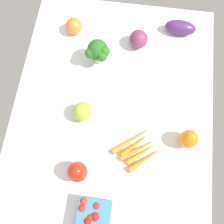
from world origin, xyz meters
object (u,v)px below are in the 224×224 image
berry_basket (94,215)px  heirloom_tomato_orange (74,26)px  red_onion_near_basket (138,39)px  heirloom_tomato_green (83,112)px  carrot_bunch (139,149)px  bell_pepper_orange (189,139)px  bell_pepper_red (77,172)px  eggplant (180,28)px  broccoli_head (98,52)px

berry_basket → heirloom_tomato_orange: berry_basket is taller
red_onion_near_basket → heirloom_tomato_green: size_ratio=1.01×
berry_basket → carrot_bunch: bearing=152.1°
bell_pepper_orange → bell_pepper_red: bell_pepper_red is taller
red_onion_near_basket → eggplant: 18.69cm
broccoli_head → heirloom_tomato_green: broccoli_head is taller
broccoli_head → heirloom_tomato_orange: bearing=-136.6°
heirloom_tomato_green → broccoli_head: bearing=173.8°
berry_basket → bell_pepper_red: size_ratio=1.10×
broccoli_head → heirloom_tomato_orange: 18.36cm
broccoli_head → red_onion_near_basket: size_ratio=1.53×
broccoli_head → bell_pepper_red: size_ratio=1.19×
broccoli_head → carrot_bunch: bearing=30.1°
berry_basket → heirloom_tomato_green: bearing=-164.5°
broccoli_head → berry_basket: bearing=6.8°
red_onion_near_basket → bell_pepper_red: bell_pepper_red is taller
broccoli_head → bell_pepper_red: broccoli_head is taller
heirloom_tomato_green → bell_pepper_red: bearing=5.5°
heirloom_tomato_green → bell_pepper_red: 21.76cm
bell_pepper_orange → carrot_bunch: size_ratio=0.49×
red_onion_near_basket → bell_pepper_orange: bell_pepper_orange is taller
heirloom_tomato_green → eggplant: heirloom_tomato_green is taller
bell_pepper_orange → berry_basket: size_ratio=0.88×
eggplant → broccoli_head: bearing=34.4°
bell_pepper_orange → heirloom_tomato_orange: (-41.94, -48.47, -1.28)cm
heirloom_tomato_orange → berry_basket: bearing=15.2°
broccoli_head → berry_basket: broccoli_head is taller
broccoli_head → berry_basket: (57.81, 6.94, -3.89)cm
broccoli_head → bell_pepper_orange: 46.34cm
heirloom_tomato_green → bell_pepper_red: bell_pepper_red is taller
heirloom_tomato_orange → carrot_bunch: bearing=34.3°
red_onion_near_basket → bell_pepper_orange: 44.37cm
heirloom_tomato_green → heirloom_tomato_orange: size_ratio=1.09×
bell_pepper_red → heirloom_tomato_green: bearing=-174.5°
bell_pepper_orange → berry_basket: bell_pepper_orange is taller
berry_basket → broccoli_head: bearing=-173.2°
carrot_bunch → eggplant: bearing=167.2°
broccoli_head → red_onion_near_basket: bearing=124.1°
broccoli_head → eggplant: (-18.34, 31.45, -4.23)cm
berry_basket → bell_pepper_red: bearing=-149.7°
berry_basket → bell_pepper_red: 14.79cm
red_onion_near_basket → heirloom_tomato_orange: 27.26cm
bell_pepper_red → carrot_bunch: size_ratio=0.50×
heirloom_tomato_green → berry_basket: heirloom_tomato_green is taller
broccoli_head → bell_pepper_red: bearing=-0.6°
bell_pepper_orange → berry_basket: (28.93, -29.20, -1.35)cm
bell_pepper_orange → berry_basket: bearing=-45.3°
eggplant → berry_basket: berry_basket is taller
broccoli_head → red_onion_near_basket: broccoli_head is taller
red_onion_near_basket → bell_pepper_red: size_ratio=0.77×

